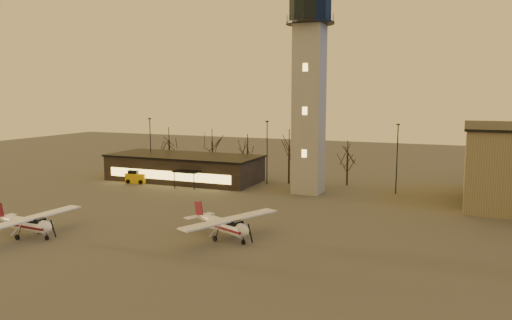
# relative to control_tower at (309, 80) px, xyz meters

# --- Properties ---
(ground) EXTENTS (220.00, 220.00, 0.00)m
(ground) POSITION_rel_control_tower_xyz_m (0.00, -30.00, -16.33)
(ground) COLOR #4A4744
(ground) RESTS_ON ground
(control_tower) EXTENTS (6.80, 6.80, 32.60)m
(control_tower) POSITION_rel_control_tower_xyz_m (0.00, 0.00, 0.00)
(control_tower) COLOR gray
(control_tower) RESTS_ON ground
(terminal) EXTENTS (25.40, 12.20, 4.30)m
(terminal) POSITION_rel_control_tower_xyz_m (-21.99, 1.98, -14.17)
(terminal) COLOR black
(terminal) RESTS_ON ground
(light_poles) EXTENTS (58.50, 12.25, 10.14)m
(light_poles) POSITION_rel_control_tower_xyz_m (0.50, 1.00, -10.92)
(light_poles) COLOR black
(light_poles) RESTS_ON ground
(tree_row) EXTENTS (37.20, 9.20, 8.80)m
(tree_row) POSITION_rel_control_tower_xyz_m (-13.70, 9.16, -10.39)
(tree_row) COLOR black
(tree_row) RESTS_ON ground
(cessna_front) EXTENTS (9.33, 11.22, 3.21)m
(cessna_front) POSITION_rel_control_tower_xyz_m (-0.46, -25.73, -15.23)
(cessna_front) COLOR silver
(cessna_front) RESTS_ON ground
(cessna_rear) EXTENTS (9.00, 11.36, 3.13)m
(cessna_rear) POSITION_rel_control_tower_xyz_m (-19.16, -32.72, -15.26)
(cessna_rear) COLOR white
(cessna_rear) RESTS_ON ground
(service_cart) EXTENTS (3.58, 2.51, 2.14)m
(service_cart) POSITION_rel_control_tower_xyz_m (-27.96, -3.01, -15.51)
(service_cart) COLOR #E0B10D
(service_cart) RESTS_ON ground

